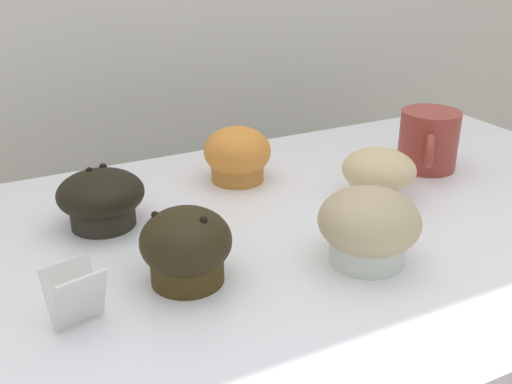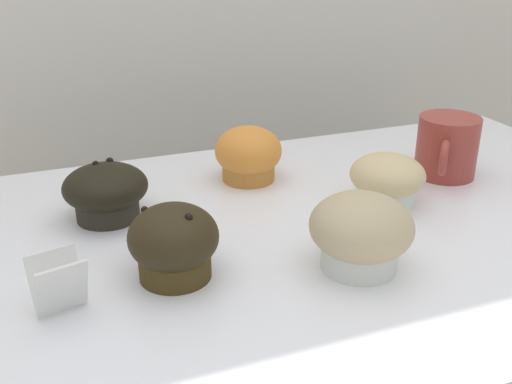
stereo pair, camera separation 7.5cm
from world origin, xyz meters
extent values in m
cube|color=beige|center=(0.00, 0.60, 0.90)|extent=(3.20, 0.10, 1.80)
cylinder|color=#C27B32|center=(-0.06, 0.17, 0.91)|extent=(0.08, 0.08, 0.05)
ellipsoid|color=orange|center=(-0.06, 0.17, 0.94)|extent=(0.10, 0.10, 0.07)
cylinder|color=white|center=(0.09, 0.02, 0.91)|extent=(0.08, 0.08, 0.04)
ellipsoid|color=#D6BB83|center=(0.09, 0.02, 0.93)|extent=(0.10, 0.10, 0.06)
cylinder|color=#403115|center=(-0.23, -0.06, 0.91)|extent=(0.08, 0.08, 0.05)
ellipsoid|color=black|center=(-0.23, -0.06, 0.94)|extent=(0.10, 0.10, 0.07)
sphere|color=black|center=(-0.25, -0.03, 0.96)|extent=(0.01, 0.01, 0.01)
sphere|color=black|center=(-0.22, -0.08, 0.97)|extent=(0.01, 0.01, 0.01)
cylinder|color=silver|center=(-0.03, -0.11, 0.92)|extent=(0.09, 0.09, 0.05)
ellipsoid|color=tan|center=(-0.03, -0.11, 0.94)|extent=(0.11, 0.11, 0.07)
cylinder|color=#2B271E|center=(-0.28, 0.12, 0.91)|extent=(0.08, 0.08, 0.04)
ellipsoid|color=black|center=(-0.28, 0.12, 0.94)|extent=(0.11, 0.11, 0.06)
sphere|color=black|center=(-0.28, 0.13, 0.96)|extent=(0.01, 0.01, 0.01)
sphere|color=black|center=(-0.26, 0.14, 0.96)|extent=(0.01, 0.01, 0.01)
cylinder|color=#99382D|center=(0.23, 0.08, 0.94)|extent=(0.09, 0.09, 0.09)
torus|color=#99382D|center=(0.19, 0.03, 0.94)|extent=(0.04, 0.05, 0.05)
cylinder|color=black|center=(0.23, 0.08, 0.98)|extent=(0.08, 0.08, 0.01)
cube|color=white|center=(-0.35, -0.07, 0.92)|extent=(0.05, 0.03, 0.06)
cube|color=silver|center=(-0.35, -0.09, 0.92)|extent=(0.05, 0.03, 0.06)
camera|label=1|loc=(-0.41, -0.58, 1.24)|focal=42.00mm
camera|label=2|loc=(-0.35, -0.61, 1.24)|focal=42.00mm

